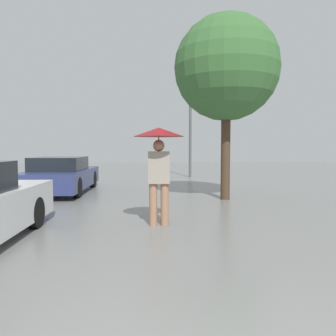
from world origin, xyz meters
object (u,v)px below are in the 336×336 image
at_px(street_lamp, 190,119).
at_px(pedestrian, 159,151).
at_px(parked_car_farthest, 61,176).
at_px(tree, 226,69).

bearing_deg(street_lamp, pedestrian, -99.90).
height_order(parked_car_farthest, street_lamp, street_lamp).
distance_m(parked_car_farthest, tree, 6.11).
height_order(pedestrian, tree, tree).
distance_m(parked_car_farthest, street_lamp, 7.39).
distance_m(pedestrian, street_lamp, 10.03).
height_order(parked_car_farthest, tree, tree).
bearing_deg(pedestrian, parked_car_farthest, 123.61).
height_order(tree, street_lamp, tree).
bearing_deg(street_lamp, parked_car_farthest, -133.06).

